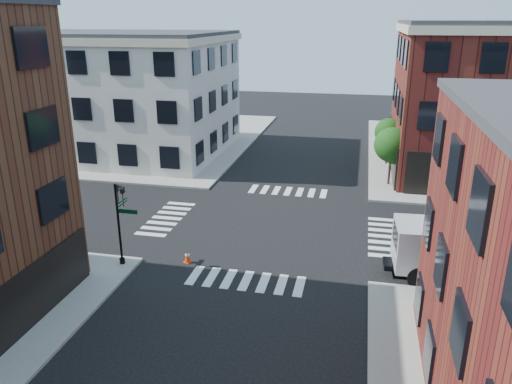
% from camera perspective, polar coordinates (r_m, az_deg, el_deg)
% --- Properties ---
extents(ground, '(120.00, 120.00, 0.00)m').
position_cam_1_polar(ground, '(31.59, 1.76, -4.01)').
color(ground, black).
rests_on(ground, ground).
extents(sidewalk_nw, '(30.00, 30.00, 0.15)m').
position_cam_1_polar(sidewalk_nw, '(57.40, -15.39, 6.10)').
color(sidewalk_nw, gray).
rests_on(sidewalk_nw, ground).
extents(building_nw, '(22.00, 16.00, 11.00)m').
position_cam_1_polar(building_nw, '(51.16, -16.46, 10.67)').
color(building_nw, silver).
rests_on(building_nw, ground).
extents(tree_near, '(2.69, 2.69, 4.49)m').
position_cam_1_polar(tree_near, '(39.72, 15.32, 5.01)').
color(tree_near, black).
rests_on(tree_near, ground).
extents(tree_far, '(2.43, 2.43, 4.07)m').
position_cam_1_polar(tree_far, '(45.62, 14.98, 6.46)').
color(tree_far, black).
rests_on(tree_far, ground).
extents(signal_pole, '(1.29, 1.24, 4.60)m').
position_cam_1_polar(signal_pole, '(26.70, -15.24, -2.58)').
color(signal_pole, black).
rests_on(signal_pole, ground).
extents(box_truck, '(9.17, 3.21, 4.09)m').
position_cam_1_polar(box_truck, '(27.06, 25.36, -5.21)').
color(box_truck, silver).
rests_on(box_truck, ground).
extents(traffic_cone, '(0.49, 0.49, 0.68)m').
position_cam_1_polar(traffic_cone, '(27.31, -7.84, -7.35)').
color(traffic_cone, '#F3330A').
rests_on(traffic_cone, ground).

